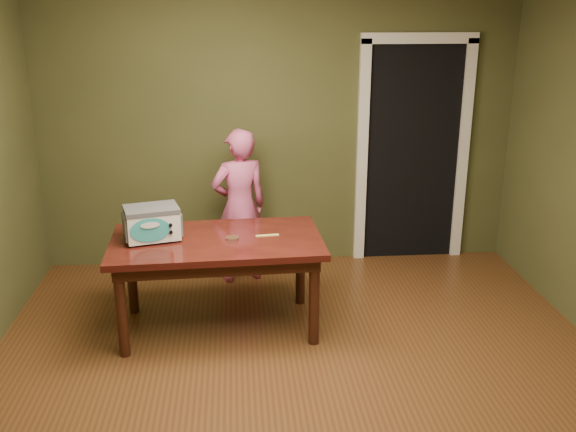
{
  "coord_description": "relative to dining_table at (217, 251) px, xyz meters",
  "views": [
    {
      "loc": [
        -0.42,
        -3.5,
        2.45
      ],
      "look_at": [
        -0.04,
        1.0,
        0.95
      ],
      "focal_mm": 40.0,
      "sensor_mm": 36.0,
      "label": 1
    }
  ],
  "objects": [
    {
      "name": "floor",
      "position": [
        0.58,
        -1.1,
        -0.65
      ],
      "size": [
        5.0,
        5.0,
        0.0
      ],
      "primitive_type": "plane",
      "color": "brown",
      "rests_on": "ground"
    },
    {
      "name": "dining_table",
      "position": [
        0.0,
        0.0,
        0.0
      ],
      "size": [
        1.64,
        0.97,
        0.75
      ],
      "rotation": [
        0.0,
        0.0,
        0.04
      ],
      "color": "black",
      "rests_on": "floor"
    },
    {
      "name": "child",
      "position": [
        0.19,
        0.93,
        0.06
      ],
      "size": [
        0.6,
        0.48,
        1.42
      ],
      "primitive_type": "imported",
      "rotation": [
        0.0,
        0.0,
        3.46
      ],
      "color": "#CF5588",
      "rests_on": "floor"
    },
    {
      "name": "room_shell",
      "position": [
        0.58,
        -1.1,
        1.06
      ],
      "size": [
        4.52,
        5.02,
        2.61
      ],
      "color": "#4B4E29",
      "rests_on": "ground"
    },
    {
      "name": "spatula",
      "position": [
        0.39,
        0.03,
        0.1
      ],
      "size": [
        0.18,
        0.04,
        0.01
      ],
      "primitive_type": "cube",
      "rotation": [
        0.0,
        0.0,
        0.1
      ],
      "color": "#F2EC69",
      "rests_on": "dining_table"
    },
    {
      "name": "baking_pan",
      "position": [
        0.12,
        -0.03,
        0.11
      ],
      "size": [
        0.1,
        0.1,
        0.02
      ],
      "color": "silver",
      "rests_on": "dining_table"
    },
    {
      "name": "doorway",
      "position": [
        1.88,
        1.68,
        0.41
      ],
      "size": [
        1.1,
        0.66,
        2.25
      ],
      "color": "black",
      "rests_on": "ground"
    },
    {
      "name": "toy_oven",
      "position": [
        -0.48,
        0.02,
        0.24
      ],
      "size": [
        0.47,
        0.37,
        0.26
      ],
      "rotation": [
        0.0,
        0.0,
        0.25
      ],
      "color": "#4C4F54",
      "rests_on": "dining_table"
    }
  ]
}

